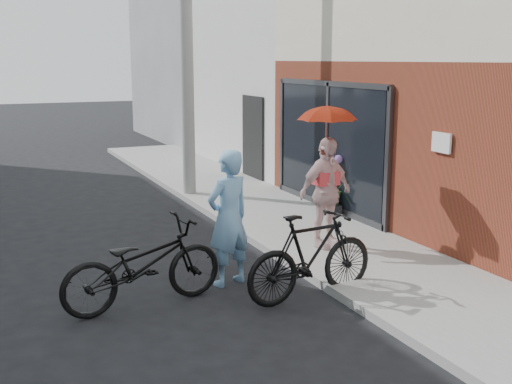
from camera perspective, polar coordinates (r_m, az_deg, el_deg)
ground at (r=8.60m, az=-0.19°, el=-8.99°), size 80.00×80.00×0.00m
sidewalk at (r=11.19m, az=5.50°, el=-3.78°), size 2.20×24.00×0.12m
curb at (r=10.68m, az=0.06°, el=-4.48°), size 0.12×24.00×0.12m
plaster_building at (r=19.42m, az=8.69°, el=12.97°), size 8.00×6.00×7.00m
east_building_far at (r=25.59m, az=-0.01°, el=12.78°), size 8.00×8.00×7.00m
utility_pole at (r=14.05m, az=-6.21°, el=13.55°), size 0.28×0.28×7.00m
officer at (r=8.68m, az=-2.47°, el=-2.33°), size 0.79×0.64×1.87m
bike_left at (r=8.11m, az=-10.03°, el=-6.37°), size 2.18×1.02×1.10m
bike_right at (r=8.28m, az=4.94°, el=-5.68°), size 1.96×0.76×1.15m
kimono_woman at (r=10.09m, az=6.21°, el=-0.06°), size 1.09×0.65×1.75m
parasol at (r=9.91m, az=6.37°, el=7.07°), size 0.87×0.87×0.77m
planter at (r=12.45m, az=6.78°, el=-1.49°), size 0.45×0.45×0.18m
potted_plant at (r=12.37m, az=6.83°, el=0.34°), size 0.57×0.49×0.63m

